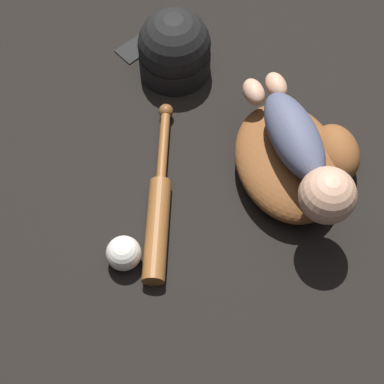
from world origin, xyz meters
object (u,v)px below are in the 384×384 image
(baby_figure, at_px, (304,154))
(baseball_cap, at_px, (174,49))
(baseball_glove, at_px, (296,160))
(baseball_bat, at_px, (159,210))
(baseball, at_px, (124,253))

(baby_figure, height_order, baseball_cap, baby_figure)
(baseball_glove, relative_size, baseball_cap, 1.32)
(baseball_glove, distance_m, baseball_bat, 0.33)
(baby_figure, xyz_separation_m, baseball_bat, (-0.04, -0.31, -0.13))
(baseball_glove, height_order, baseball, baseball_glove)
(baseball_glove, distance_m, baby_figure, 0.11)
(baby_figure, distance_m, baseball, 0.43)
(baby_figure, height_order, baseball_bat, baby_figure)
(baseball_glove, distance_m, baseball, 0.43)
(baseball_glove, height_order, baseball_bat, baseball_glove)
(baseball_glove, xyz_separation_m, baseball_cap, (-0.38, -0.17, 0.02))
(baseball_bat, bearing_deg, baseball, -50.31)
(baseball_bat, height_order, baseball, baseball)
(baseball_cap, bearing_deg, baby_figure, 19.63)
(baseball_bat, bearing_deg, baseball_cap, 158.12)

